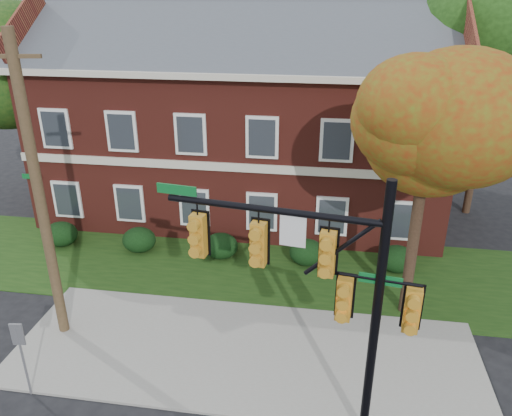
# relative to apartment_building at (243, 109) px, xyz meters

# --- Properties ---
(ground) EXTENTS (120.00, 120.00, 0.00)m
(ground) POSITION_rel_apartment_building_xyz_m (2.00, -11.95, -4.99)
(ground) COLOR black
(ground) RESTS_ON ground
(sidewalk) EXTENTS (14.00, 5.00, 0.08)m
(sidewalk) POSITION_rel_apartment_building_xyz_m (2.00, -10.95, -4.95)
(sidewalk) COLOR gray
(sidewalk) RESTS_ON ground
(grass_strip) EXTENTS (30.00, 6.00, 0.04)m
(grass_strip) POSITION_rel_apartment_building_xyz_m (2.00, -5.95, -4.97)
(grass_strip) COLOR #193811
(grass_strip) RESTS_ON ground
(apartment_building) EXTENTS (18.80, 8.80, 9.74)m
(apartment_building) POSITION_rel_apartment_building_xyz_m (0.00, 0.00, 0.00)
(apartment_building) COLOR maroon
(apartment_building) RESTS_ON ground
(hedge_far_left) EXTENTS (1.40, 1.26, 1.05)m
(hedge_far_left) POSITION_rel_apartment_building_xyz_m (-7.00, -5.25, -4.46)
(hedge_far_left) COLOR black
(hedge_far_left) RESTS_ON ground
(hedge_left) EXTENTS (1.40, 1.26, 1.05)m
(hedge_left) POSITION_rel_apartment_building_xyz_m (-3.50, -5.25, -4.46)
(hedge_left) COLOR black
(hedge_left) RESTS_ON ground
(hedge_center) EXTENTS (1.40, 1.26, 1.05)m
(hedge_center) POSITION_rel_apartment_building_xyz_m (0.00, -5.25, -4.46)
(hedge_center) COLOR black
(hedge_center) RESTS_ON ground
(hedge_right) EXTENTS (1.40, 1.26, 1.05)m
(hedge_right) POSITION_rel_apartment_building_xyz_m (3.50, -5.25, -4.46)
(hedge_right) COLOR black
(hedge_right) RESTS_ON ground
(hedge_far_right) EXTENTS (1.40, 1.26, 1.05)m
(hedge_far_right) POSITION_rel_apartment_building_xyz_m (7.00, -5.25, -4.46)
(hedge_far_right) COLOR black
(hedge_far_right) RESTS_ON ground
(tree_near_right) EXTENTS (4.50, 4.25, 8.58)m
(tree_near_right) POSITION_rel_apartment_building_xyz_m (7.22, -8.09, 1.68)
(tree_near_right) COLOR black
(tree_near_right) RESTS_ON ground
(tree_left_rear) EXTENTS (5.40, 5.10, 8.88)m
(tree_left_rear) POSITION_rel_apartment_building_xyz_m (-9.73, -1.12, 1.69)
(tree_left_rear) COLOR black
(tree_left_rear) RESTS_ON ground
(tree_right_rear) EXTENTS (6.30, 5.95, 10.62)m
(tree_right_rear) POSITION_rel_apartment_building_xyz_m (11.31, 0.86, 3.13)
(tree_right_rear) COLOR black
(tree_right_rear) RESTS_ON ground
(tree_far_rear) EXTENTS (6.84, 6.46, 11.52)m
(tree_far_rear) POSITION_rel_apartment_building_xyz_m (1.34, 7.84, 3.86)
(tree_far_rear) COLOR black
(tree_far_rear) RESTS_ON ground
(traffic_signal) EXTENTS (6.02, 1.05, 6.76)m
(traffic_signal) POSITION_rel_apartment_building_xyz_m (4.20, -13.28, -0.79)
(traffic_signal) COLOR gray
(traffic_signal) RESTS_ON ground
(utility_pole) EXTENTS (1.44, 0.36, 9.30)m
(utility_pole) POSITION_rel_apartment_building_xyz_m (-3.96, -10.77, -0.27)
(utility_pole) COLOR #453620
(utility_pole) RESTS_ON ground
(sign_post) EXTENTS (0.34, 0.08, 2.32)m
(sign_post) POSITION_rel_apartment_building_xyz_m (-3.50, -13.45, -3.41)
(sign_post) COLOR slate
(sign_post) RESTS_ON ground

